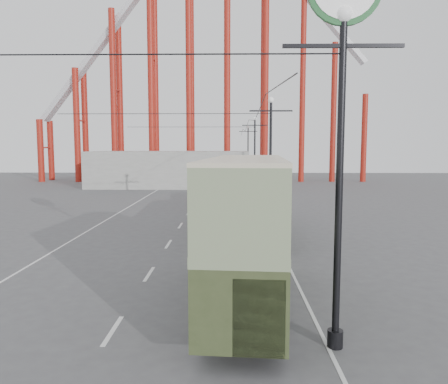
{
  "coord_description": "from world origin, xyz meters",
  "views": [
    {
      "loc": [
        2.65,
        -14.89,
        5.65
      ],
      "look_at": [
        2.23,
        10.59,
        3.0
      ],
      "focal_mm": 35.0,
      "sensor_mm": 36.0,
      "label": 1
    }
  ],
  "objects_px": {
    "single_decker_cream": "(236,191)",
    "double_decker_bus": "(247,224)",
    "lamp_post_near": "(343,63)",
    "single_decker_green": "(248,204)",
    "pedestrian": "(242,250)"
  },
  "relations": [
    {
      "from": "single_decker_cream",
      "to": "pedestrian",
      "type": "distance_m",
      "value": 20.44
    },
    {
      "from": "pedestrian",
      "to": "double_decker_bus",
      "type": "bearing_deg",
      "value": 58.11
    },
    {
      "from": "single_decker_cream",
      "to": "double_decker_bus",
      "type": "bearing_deg",
      "value": -97.85
    },
    {
      "from": "single_decker_green",
      "to": "pedestrian",
      "type": "height_order",
      "value": "single_decker_green"
    },
    {
      "from": "single_decker_green",
      "to": "pedestrian",
      "type": "bearing_deg",
      "value": -96.55
    },
    {
      "from": "single_decker_green",
      "to": "pedestrian",
      "type": "xyz_separation_m",
      "value": [
        -0.61,
        -8.77,
        -0.97
      ]
    },
    {
      "from": "lamp_post_near",
      "to": "single_decker_green",
      "type": "height_order",
      "value": "lamp_post_near"
    },
    {
      "from": "lamp_post_near",
      "to": "double_decker_bus",
      "type": "relative_size",
      "value": 1.08
    },
    {
      "from": "double_decker_bus",
      "to": "single_decker_green",
      "type": "distance_m",
      "value": 13.36
    },
    {
      "from": "lamp_post_near",
      "to": "pedestrian",
      "type": "height_order",
      "value": "lamp_post_near"
    },
    {
      "from": "lamp_post_near",
      "to": "single_decker_cream",
      "type": "distance_m",
      "value": 28.95
    },
    {
      "from": "lamp_post_near",
      "to": "pedestrian",
      "type": "bearing_deg",
      "value": 107.64
    },
    {
      "from": "lamp_post_near",
      "to": "single_decker_cream",
      "type": "height_order",
      "value": "lamp_post_near"
    },
    {
      "from": "double_decker_bus",
      "to": "pedestrian",
      "type": "height_order",
      "value": "double_decker_bus"
    },
    {
      "from": "single_decker_cream",
      "to": "single_decker_green",
      "type": "bearing_deg",
      "value": -94.91
    }
  ]
}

